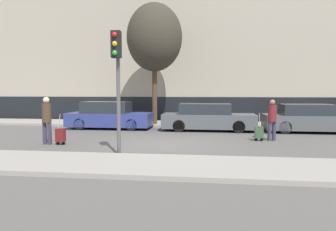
{
  "coord_description": "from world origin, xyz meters",
  "views": [
    {
      "loc": [
        1.78,
        -12.05,
        2.01
      ],
      "look_at": [
        -0.05,
        1.8,
        0.95
      ],
      "focal_mm": 35.0,
      "sensor_mm": 36.0,
      "label": 1
    }
  ],
  "objects_px": {
    "pedestrian_left": "(47,117)",
    "bare_tree_near_crossing": "(154,38)",
    "trolley_right": "(259,132)",
    "traffic_light": "(117,68)",
    "parked_car_2": "(309,119)",
    "parked_car_0": "(109,116)",
    "trolley_left": "(61,135)",
    "parked_bicycle": "(131,116)",
    "pedestrian_right": "(272,117)",
    "parked_car_1": "(208,118)"
  },
  "relations": [
    {
      "from": "pedestrian_left",
      "to": "bare_tree_near_crossing",
      "type": "relative_size",
      "value": 0.26
    },
    {
      "from": "trolley_right",
      "to": "traffic_light",
      "type": "relative_size",
      "value": 0.3
    },
    {
      "from": "parked_car_2",
      "to": "traffic_light",
      "type": "height_order",
      "value": "traffic_light"
    },
    {
      "from": "parked_car_0",
      "to": "pedestrian_left",
      "type": "relative_size",
      "value": 2.47
    },
    {
      "from": "trolley_left",
      "to": "bare_tree_near_crossing",
      "type": "xyz_separation_m",
      "value": [
        2.36,
        6.89,
        4.61
      ]
    },
    {
      "from": "traffic_light",
      "to": "parked_bicycle",
      "type": "distance_m",
      "value": 9.85
    },
    {
      "from": "pedestrian_left",
      "to": "traffic_light",
      "type": "relative_size",
      "value": 0.47
    },
    {
      "from": "trolley_left",
      "to": "pedestrian_left",
      "type": "bearing_deg",
      "value": 175.75
    },
    {
      "from": "trolley_right",
      "to": "pedestrian_right",
      "type": "bearing_deg",
      "value": 17.69
    },
    {
      "from": "trolley_right",
      "to": "bare_tree_near_crossing",
      "type": "relative_size",
      "value": 0.17
    },
    {
      "from": "trolley_left",
      "to": "pedestrian_right",
      "type": "relative_size",
      "value": 0.69
    },
    {
      "from": "parked_car_1",
      "to": "bare_tree_near_crossing",
      "type": "relative_size",
      "value": 0.68
    },
    {
      "from": "parked_car_0",
      "to": "pedestrian_left",
      "type": "height_order",
      "value": "pedestrian_left"
    },
    {
      "from": "parked_bicycle",
      "to": "pedestrian_left",
      "type": "bearing_deg",
      "value": -100.12
    },
    {
      "from": "trolley_left",
      "to": "parked_bicycle",
      "type": "distance_m",
      "value": 7.7
    },
    {
      "from": "trolley_right",
      "to": "traffic_light",
      "type": "bearing_deg",
      "value": -142.18
    },
    {
      "from": "parked_car_0",
      "to": "bare_tree_near_crossing",
      "type": "xyz_separation_m",
      "value": [
        2.17,
        1.64,
        4.3
      ]
    },
    {
      "from": "parked_car_2",
      "to": "pedestrian_right",
      "type": "distance_m",
      "value": 3.79
    },
    {
      "from": "parked_bicycle",
      "to": "bare_tree_near_crossing",
      "type": "height_order",
      "value": "bare_tree_near_crossing"
    },
    {
      "from": "trolley_left",
      "to": "trolley_right",
      "type": "distance_m",
      "value": 7.71
    },
    {
      "from": "trolley_left",
      "to": "bare_tree_near_crossing",
      "type": "relative_size",
      "value": 0.17
    },
    {
      "from": "parked_car_1",
      "to": "traffic_light",
      "type": "xyz_separation_m",
      "value": [
        -2.67,
        -6.86,
        2.06
      ]
    },
    {
      "from": "pedestrian_left",
      "to": "traffic_light",
      "type": "height_order",
      "value": "traffic_light"
    },
    {
      "from": "pedestrian_left",
      "to": "trolley_left",
      "type": "bearing_deg",
      "value": 179.94
    },
    {
      "from": "parked_car_2",
      "to": "bare_tree_near_crossing",
      "type": "xyz_separation_m",
      "value": [
        -7.92,
        1.78,
        4.33
      ]
    },
    {
      "from": "parked_car_1",
      "to": "trolley_left",
      "type": "distance_m",
      "value": 7.42
    },
    {
      "from": "parked_car_2",
      "to": "trolley_right",
      "type": "height_order",
      "value": "parked_car_2"
    },
    {
      "from": "trolley_left",
      "to": "traffic_light",
      "type": "xyz_separation_m",
      "value": [
        2.71,
        -1.75,
        2.34
      ]
    },
    {
      "from": "parked_car_0",
      "to": "pedestrian_right",
      "type": "xyz_separation_m",
      "value": [
        7.8,
        -3.15,
        0.27
      ]
    },
    {
      "from": "trolley_left",
      "to": "traffic_light",
      "type": "relative_size",
      "value": 0.3
    },
    {
      "from": "pedestrian_left",
      "to": "parked_bicycle",
      "type": "relative_size",
      "value": 1.0
    },
    {
      "from": "parked_car_2",
      "to": "parked_bicycle",
      "type": "height_order",
      "value": "parked_car_2"
    },
    {
      "from": "parked_car_0",
      "to": "pedestrian_right",
      "type": "relative_size",
      "value": 2.66
    },
    {
      "from": "traffic_light",
      "to": "bare_tree_near_crossing",
      "type": "xyz_separation_m",
      "value": [
        -0.36,
        8.64,
        2.27
      ]
    },
    {
      "from": "pedestrian_right",
      "to": "parked_bicycle",
      "type": "xyz_separation_m",
      "value": [
        -7.18,
        5.55,
        -0.45
      ]
    },
    {
      "from": "parked_bicycle",
      "to": "bare_tree_near_crossing",
      "type": "xyz_separation_m",
      "value": [
        1.55,
        -0.76,
        4.48
      ]
    },
    {
      "from": "parked_car_1",
      "to": "pedestrian_right",
      "type": "distance_m",
      "value": 3.98
    },
    {
      "from": "parked_bicycle",
      "to": "parked_car_1",
      "type": "bearing_deg",
      "value": -29.14
    },
    {
      "from": "parked_car_0",
      "to": "trolley_left",
      "type": "bearing_deg",
      "value": -92.0
    },
    {
      "from": "pedestrian_left",
      "to": "trolley_left",
      "type": "distance_m",
      "value": 0.85
    },
    {
      "from": "parked_car_0",
      "to": "trolley_left",
      "type": "relative_size",
      "value": 3.83
    },
    {
      "from": "parked_car_0",
      "to": "trolley_right",
      "type": "bearing_deg",
      "value": -24.48
    },
    {
      "from": "pedestrian_right",
      "to": "trolley_right",
      "type": "relative_size",
      "value": 1.48
    },
    {
      "from": "parked_car_1",
      "to": "parked_bicycle",
      "type": "relative_size",
      "value": 2.61
    },
    {
      "from": "pedestrian_left",
      "to": "parked_car_2",
      "type": "bearing_deg",
      "value": -150.72
    },
    {
      "from": "parked_car_0",
      "to": "traffic_light",
      "type": "height_order",
      "value": "traffic_light"
    },
    {
      "from": "pedestrian_left",
      "to": "pedestrian_right",
      "type": "relative_size",
      "value": 1.07
    },
    {
      "from": "bare_tree_near_crossing",
      "to": "pedestrian_left",
      "type": "bearing_deg",
      "value": -112.98
    },
    {
      "from": "parked_car_2",
      "to": "parked_bicycle",
      "type": "bearing_deg",
      "value": 164.95
    },
    {
      "from": "traffic_light",
      "to": "parked_car_1",
      "type": "bearing_deg",
      "value": 68.73
    }
  ]
}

